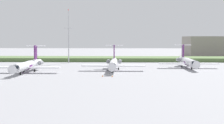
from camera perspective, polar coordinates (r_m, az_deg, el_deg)
name	(u,v)px	position (r m, az deg, el deg)	size (l,w,h in m)	color
ground_plane	(113,66)	(136.40, 0.24, -0.74)	(500.00, 500.00, 0.00)	#939399
grass_berm	(115,59)	(169.31, 0.58, 0.53)	(320.00, 20.00, 1.91)	#597542
regional_jet_nearest	(28,65)	(114.96, -14.48, -0.51)	(22.81, 31.00, 9.00)	white
regional_jet_second	(113,63)	(118.49, 0.23, -0.24)	(22.81, 31.00, 9.00)	white
regional_jet_third	(188,61)	(132.04, 13.03, 0.10)	(22.81, 31.00, 9.00)	white
antenna_mast	(69,41)	(155.88, -7.56, 3.67)	(4.40, 0.50, 25.16)	#B2B2B7
safety_cone_front_marker	(103,76)	(99.31, -1.65, -2.40)	(0.44, 0.44, 0.55)	orange
safety_cone_mid_marker	(112,76)	(98.63, 0.03, -2.44)	(0.44, 0.44, 0.55)	orange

